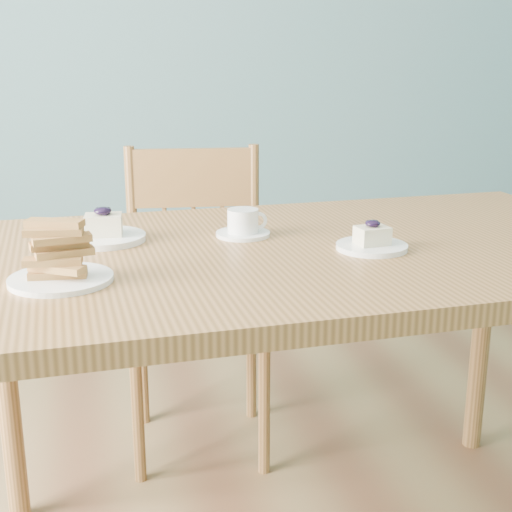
# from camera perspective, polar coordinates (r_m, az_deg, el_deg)

# --- Properties ---
(dining_table) EXTENTS (1.53, 0.91, 0.81)m
(dining_table) POSITION_cam_1_polar(r_m,az_deg,el_deg) (1.57, 4.59, -1.94)
(dining_table) COLOR #A16E3D
(dining_table) RESTS_ON ground
(dining_chair) EXTENTS (0.47, 0.45, 0.93)m
(dining_chair) POSITION_cam_1_polar(r_m,az_deg,el_deg) (2.20, -4.75, -3.50)
(dining_chair) COLOR #A16E3D
(dining_chair) RESTS_ON ground
(cheesecake_plate_near) EXTENTS (0.15, 0.15, 0.06)m
(cheesecake_plate_near) POSITION_cam_1_polar(r_m,az_deg,el_deg) (1.52, 9.26, 1.12)
(cheesecake_plate_near) COLOR white
(cheesecake_plate_near) RESTS_ON dining_table
(cheesecake_plate_far) EXTENTS (0.18, 0.18, 0.08)m
(cheesecake_plate_far) POSITION_cam_1_polar(r_m,az_deg,el_deg) (1.60, -12.07, 1.86)
(cheesecake_plate_far) COLOR white
(cheesecake_plate_far) RESTS_ON dining_table
(coffee_cup) EXTENTS (0.12, 0.12, 0.06)m
(coffee_cup) POSITION_cam_1_polar(r_m,az_deg,el_deg) (1.61, -1.01, 2.53)
(coffee_cup) COLOR white
(coffee_cup) RESTS_ON dining_table
(biscotti_plate) EXTENTS (0.19, 0.19, 0.11)m
(biscotti_plate) POSITION_cam_1_polar(r_m,az_deg,el_deg) (1.33, -15.44, -0.40)
(biscotti_plate) COLOR white
(biscotti_plate) RESTS_ON dining_table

